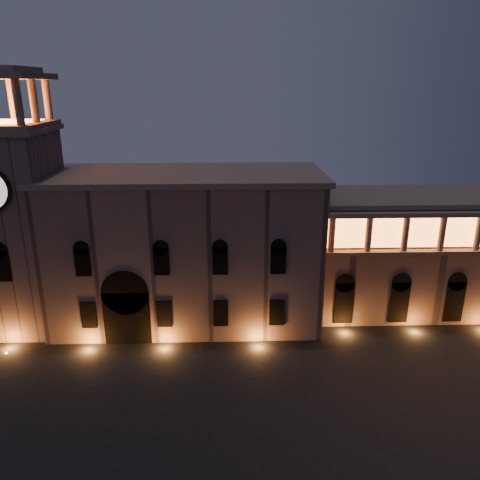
% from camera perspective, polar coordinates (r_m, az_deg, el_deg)
% --- Properties ---
extents(ground, '(160.00, 160.00, 0.00)m').
position_cam_1_polar(ground, '(39.50, -5.70, -24.26)').
color(ground, black).
rests_on(ground, ground).
extents(government_building, '(30.80, 12.80, 17.60)m').
position_cam_1_polar(government_building, '(54.15, -6.69, -1.03)').
color(government_building, '#795B4F').
rests_on(government_building, ground).
extents(clock_tower, '(9.80, 9.80, 32.40)m').
position_cam_1_polar(clock_tower, '(56.85, -25.77, 2.11)').
color(clock_tower, '#795B4F').
rests_on(clock_tower, ground).
extents(colonnade_wing, '(40.60, 11.50, 14.50)m').
position_cam_1_polar(colonnade_wing, '(63.46, 25.88, -1.24)').
color(colonnade_wing, brown).
rests_on(colonnade_wing, ground).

